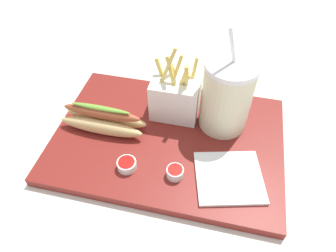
% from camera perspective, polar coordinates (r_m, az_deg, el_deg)
% --- Properties ---
extents(ground_plane, '(2.40, 2.40, 0.02)m').
position_cam_1_polar(ground_plane, '(0.66, -0.00, -3.53)').
color(ground_plane, silver).
extents(food_tray, '(0.47, 0.33, 0.02)m').
position_cam_1_polar(food_tray, '(0.64, -0.00, -2.41)').
color(food_tray, maroon).
rests_on(food_tray, ground_plane).
extents(soda_cup, '(0.10, 0.10, 0.23)m').
position_cam_1_polar(soda_cup, '(0.62, 10.83, 5.59)').
color(soda_cup, beige).
rests_on(soda_cup, food_tray).
extents(fries_basket, '(0.10, 0.08, 0.16)m').
position_cam_1_polar(fries_basket, '(0.65, 1.40, 5.61)').
color(fries_basket, white).
rests_on(fries_basket, food_tray).
extents(hot_dog_1, '(0.18, 0.06, 0.06)m').
position_cam_1_polar(hot_dog_1, '(0.65, -11.94, 1.15)').
color(hot_dog_1, '#DBB775').
rests_on(hot_dog_1, food_tray).
extents(ketchup_cup_1, '(0.04, 0.04, 0.02)m').
position_cam_1_polar(ketchup_cup_1, '(0.58, -7.65, -7.04)').
color(ketchup_cup_1, white).
rests_on(ketchup_cup_1, food_tray).
extents(ketchup_cup_2, '(0.03, 0.03, 0.02)m').
position_cam_1_polar(ketchup_cup_2, '(0.57, 1.32, -8.51)').
color(ketchup_cup_2, white).
rests_on(ketchup_cup_2, food_tray).
extents(ketchup_cup_3, '(0.03, 0.03, 0.02)m').
position_cam_1_polar(ketchup_cup_3, '(0.71, 8.74, 5.47)').
color(ketchup_cup_3, white).
rests_on(ketchup_cup_3, food_tray).
extents(napkin_stack, '(0.14, 0.14, 0.01)m').
position_cam_1_polar(napkin_stack, '(0.58, 11.24, -9.30)').
color(napkin_stack, white).
rests_on(napkin_stack, food_tray).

